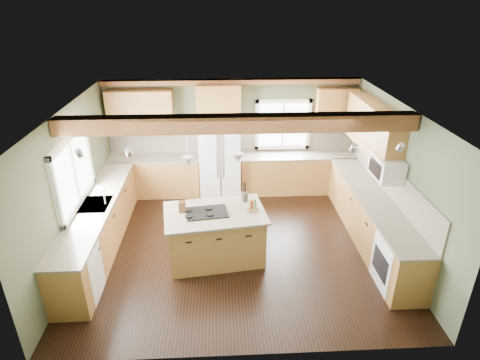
{
  "coord_description": "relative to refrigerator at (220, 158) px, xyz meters",
  "views": [
    {
      "loc": [
        -0.27,
        -6.24,
        4.32
      ],
      "look_at": [
        0.06,
        0.3,
        1.21
      ],
      "focal_mm": 30.0,
      "sensor_mm": 36.0,
      "label": 1
    }
  ],
  "objects": [
    {
      "name": "ceiling",
      "position": [
        0.3,
        -2.12,
        1.7
      ],
      "size": [
        5.6,
        5.6,
        0.0
      ],
      "primitive_type": "plane",
      "rotation": [
        3.14,
        0.0,
        0.0
      ],
      "color": "silver",
      "rests_on": "wall_back"
    },
    {
      "name": "faucet",
      "position": [
        -2.02,
        -2.07,
        0.15
      ],
      "size": [
        0.02,
        0.02,
        0.28
      ],
      "primitive_type": "cylinder",
      "color": "#B2B2B7",
      "rests_on": "sink"
    },
    {
      "name": "sink",
      "position": [
        -2.2,
        -2.07,
        0.01
      ],
      "size": [
        0.5,
        0.65,
        0.03
      ],
      "primitive_type": "cube",
      "color": "#262628",
      "rests_on": "counter_left"
    },
    {
      "name": "backsplash_right",
      "position": [
        3.08,
        -2.07,
        0.31
      ],
      "size": [
        0.03,
        3.7,
        0.58
      ],
      "primitive_type": "cube",
      "color": "brown",
      "rests_on": "wall_right"
    },
    {
      "name": "floor",
      "position": [
        0.3,
        -2.12,
        -0.9
      ],
      "size": [
        5.6,
        5.6,
        0.0
      ],
      "primitive_type": "plane",
      "color": "black",
      "rests_on": "ground"
    },
    {
      "name": "utensil_crock",
      "position": [
        0.43,
        -2.08,
        0.1
      ],
      "size": [
        0.14,
        0.14,
        0.16
      ],
      "primitive_type": "cylinder",
      "rotation": [
        0.0,
        0.0,
        0.16
      ],
      "color": "#423834",
      "rests_on": "island_top"
    },
    {
      "name": "window_left",
      "position": [
        -2.48,
        -2.07,
        0.65
      ],
      "size": [
        0.04,
        1.6,
        1.05
      ],
      "primitive_type": "cube",
      "color": "white",
      "rests_on": "wall_left"
    },
    {
      "name": "upper_cab_over_fridge",
      "position": [
        -0.0,
        0.21,
        1.25
      ],
      "size": [
        0.96,
        0.35,
        0.7
      ],
      "primitive_type": "cube",
      "color": "brown",
      "rests_on": "wall_back"
    },
    {
      "name": "oven",
      "position": [
        2.79,
        -3.37,
        -0.47
      ],
      "size": [
        0.6,
        0.72,
        0.84
      ],
      "primitive_type": "cube",
      "color": "white",
      "rests_on": "floor"
    },
    {
      "name": "microwave",
      "position": [
        2.88,
        -2.17,
        0.65
      ],
      "size": [
        0.4,
        0.7,
        0.38
      ],
      "primitive_type": "cube",
      "color": "white",
      "rests_on": "wall_right"
    },
    {
      "name": "base_cab_left",
      "position": [
        -2.2,
        -2.07,
        -0.46
      ],
      "size": [
        0.6,
        3.7,
        0.88
      ],
      "primitive_type": "cube",
      "color": "brown",
      "rests_on": "floor"
    },
    {
      "name": "counter_right",
      "position": [
        2.8,
        -2.07,
        0.0
      ],
      "size": [
        0.64,
        3.74,
        0.04
      ],
      "primitive_type": "cube",
      "color": "#50483A",
      "rests_on": "base_cab_right"
    },
    {
      "name": "upper_cab_back_corner",
      "position": [
        2.6,
        0.21,
        1.05
      ],
      "size": [
        0.9,
        0.35,
        0.9
      ],
      "primitive_type": "cube",
      "color": "brown",
      "rests_on": "wall_back"
    },
    {
      "name": "backsplash_back",
      "position": [
        0.3,
        0.36,
        0.31
      ],
      "size": [
        5.58,
        0.03,
        0.58
      ],
      "primitive_type": "cube",
      "color": "brown",
      "rests_on": "wall_back"
    },
    {
      "name": "cooktop",
      "position": [
        -0.23,
        -2.48,
        0.03
      ],
      "size": [
        0.74,
        0.55,
        0.02
      ],
      "primitive_type": "cube",
      "rotation": [
        0.0,
        0.0,
        0.14
      ],
      "color": "black",
      "rests_on": "island_top"
    },
    {
      "name": "counter_back_left",
      "position": [
        -1.49,
        0.08,
        0.0
      ],
      "size": [
        2.06,
        0.64,
        0.04
      ],
      "primitive_type": "cube",
      "color": "#50483A",
      "rests_on": "base_cab_back_left"
    },
    {
      "name": "dishwasher",
      "position": [
        -2.19,
        -3.37,
        -0.47
      ],
      "size": [
        0.6,
        0.6,
        0.84
      ],
      "primitive_type": "cube",
      "color": "white",
      "rests_on": "floor"
    },
    {
      "name": "refrigerator",
      "position": [
        0.0,
        0.0,
        0.0
      ],
      "size": [
        0.9,
        0.74,
        1.8
      ],
      "primitive_type": "cube",
      "color": "white",
      "rests_on": "floor"
    },
    {
      "name": "soffit_trim",
      "position": [
        0.3,
        0.28,
        1.64
      ],
      "size": [
        5.55,
        0.2,
        0.1
      ],
      "primitive_type": "cube",
      "color": "#542C18",
      "rests_on": "ceiling"
    },
    {
      "name": "island",
      "position": [
        -0.1,
        -2.46,
        -0.46
      ],
      "size": [
        1.71,
        1.18,
        0.88
      ],
      "primitive_type": "cube",
      "rotation": [
        0.0,
        0.0,
        0.14
      ],
      "color": "olive",
      "rests_on": "floor"
    },
    {
      "name": "pendant_right",
      "position": [
        0.29,
        -2.41,
        0.98
      ],
      "size": [
        0.18,
        0.18,
        0.16
      ],
      "primitive_type": "cone",
      "rotation": [
        3.14,
        0.0,
        0.0
      ],
      "color": "#B2B2B7",
      "rests_on": "ceiling"
    },
    {
      "name": "counter_left",
      "position": [
        -2.2,
        -2.07,
        0.0
      ],
      "size": [
        0.64,
        3.74,
        0.04
      ],
      "primitive_type": "cube",
      "color": "#50483A",
      "rests_on": "base_cab_left"
    },
    {
      "name": "wall_back",
      "position": [
        0.3,
        0.38,
        0.4
      ],
      "size": [
        5.6,
        0.0,
        5.6
      ],
      "primitive_type": "plane",
      "rotation": [
        1.57,
        0.0,
        0.0
      ],
      "color": "#464F38",
      "rests_on": "ground"
    },
    {
      "name": "ceiling_beam",
      "position": [
        0.3,
        -2.46,
        1.57
      ],
      "size": [
        5.55,
        0.26,
        0.26
      ],
      "primitive_type": "cube",
      "color": "#542C18",
      "rests_on": "ceiling"
    },
    {
      "name": "island_top",
      "position": [
        -0.1,
        -2.46,
        0.0
      ],
      "size": [
        1.83,
        1.3,
        0.04
      ],
      "primitive_type": "cube",
      "rotation": [
        0.0,
        0.0,
        0.14
      ],
      "color": "#50483A",
      "rests_on": "island"
    },
    {
      "name": "window_back",
      "position": [
        1.45,
        0.36,
        0.65
      ],
      "size": [
        1.1,
        0.04,
        1.0
      ],
      "primitive_type": "cube",
      "color": "white",
      "rests_on": "wall_back"
    },
    {
      "name": "counter_back_right",
      "position": [
        1.79,
        0.08,
        0.0
      ],
      "size": [
        2.66,
        0.64,
        0.04
      ],
      "primitive_type": "cube",
      "color": "#50483A",
      "rests_on": "base_cab_back_right"
    },
    {
      "name": "knife_block",
      "position": [
        -0.64,
        -2.42,
        0.12
      ],
      "size": [
        0.12,
        0.1,
        0.2
      ],
      "primitive_type": "cube",
      "rotation": [
        0.0,
        0.0,
        0.05
      ],
      "color": "brown",
      "rests_on": "island_top"
    },
    {
      "name": "wall_right",
      "position": [
        3.1,
        -2.12,
        0.4
      ],
      "size": [
        0.0,
        5.0,
        5.0
      ],
      "primitive_type": "plane",
      "rotation": [
        1.57,
        0.0,
        -1.57
      ],
      "color": "#464F38",
      "rests_on": "ground"
    },
    {
      "name": "upper_cab_right",
      "position": [
        2.92,
        -1.22,
        1.05
      ],
      "size": [
        0.35,
        2.2,
        0.9
      ],
      "primitive_type": "cube",
      "color": "brown",
      "rests_on": "wall_right"
    },
    {
      "name": "base_cab_back_right",
      "position": [
        1.79,
        0.08,
        -0.46
      ],
      "size": [
        2.62,
        0.6,
        0.88
      ],
      "primitive_type": "cube",
      "color": "brown",
      "rests_on": "floor"
    },
    {
      "name": "base_cab_right",
      "position": [
        2.8,
        -2.07,
        -0.46
      ],
      "size": [
        0.6,
        3.7,
        0.88
      ],
      "primitive_type": "cube",
      "color": "brown",
      "rests_on": "floor"
    },
    {
      "name": "wall_left",
      "position": [
        -2.5,
        -2.12,
        0.4
      ],
      "size": [
        0.0,
        5.0,
        5.0
      ],
      "primitive_type": "plane",
      "rotation": [
        1.57,
        0.0,
        1.57
      ],
      "color": "#464F38",
      "rests_on": "ground"
    },
    {
      "name": "base_cab_back_left",
      "position": [
        -1.49,
        0.08,
        -0.46
      ],
      "size": [
        2.02,
        0.6,
        0.88
      ],
      "primitive_type": "cube",
      "color": "brown",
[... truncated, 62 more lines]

